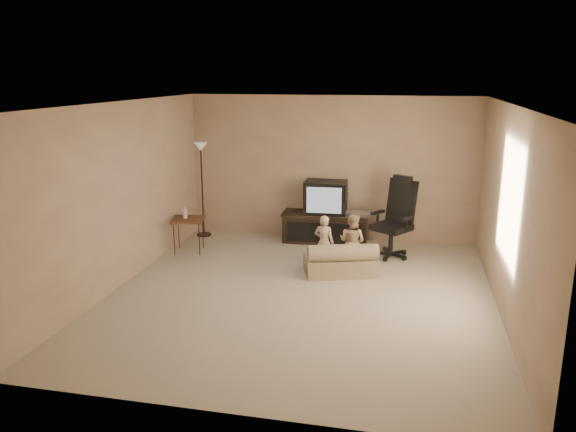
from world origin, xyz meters
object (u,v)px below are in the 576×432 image
(floor_lamp, at_px, (201,168))
(side_table, at_px, (188,220))
(tv_stand, at_px, (326,217))
(toddler_right, at_px, (352,241))
(toddler_left, at_px, (324,243))
(office_chair, at_px, (394,228))
(child_sofa, at_px, (341,262))

(floor_lamp, bearing_deg, side_table, -84.08)
(tv_stand, xyz_separation_m, toddler_right, (0.59, -1.31, -0.02))
(toddler_left, relative_size, toddler_right, 0.97)
(tv_stand, xyz_separation_m, toddler_left, (0.19, -1.41, -0.03))
(tv_stand, bearing_deg, office_chair, -26.47)
(toddler_left, xyz_separation_m, toddler_right, (0.41, 0.10, 0.01))
(tv_stand, xyz_separation_m, floor_lamp, (-2.21, -0.09, 0.78))
(office_chair, bearing_deg, tv_stand, -171.21)
(side_table, bearing_deg, office_chair, 8.61)
(floor_lamp, height_order, toddler_right, floor_lamp)
(toddler_left, bearing_deg, side_table, 0.80)
(tv_stand, height_order, child_sofa, tv_stand)
(side_table, xyz_separation_m, child_sofa, (2.58, -0.56, -0.34))
(floor_lamp, height_order, toddler_left, floor_lamp)
(toddler_left, bearing_deg, toddler_right, -155.62)
(toddler_left, bearing_deg, tv_stand, -72.49)
(child_sofa, distance_m, toddler_left, 0.40)
(child_sofa, height_order, toddler_left, toddler_left)
(side_table, relative_size, toddler_right, 0.88)
(tv_stand, xyz_separation_m, side_table, (-2.11, -1.04, 0.10))
(floor_lamp, bearing_deg, toddler_left, -28.92)
(floor_lamp, distance_m, child_sofa, 3.25)
(floor_lamp, relative_size, toddler_left, 2.02)
(child_sofa, xyz_separation_m, toddler_right, (0.12, 0.29, 0.23))
(office_chair, height_order, side_table, office_chair)
(tv_stand, height_order, toddler_left, tv_stand)
(side_table, distance_m, child_sofa, 2.66)
(tv_stand, height_order, floor_lamp, floor_lamp)
(tv_stand, distance_m, child_sofa, 1.69)
(toddler_left, height_order, toddler_right, toddler_right)
(office_chair, xyz_separation_m, floor_lamp, (-3.40, 0.46, 0.76))
(side_table, relative_size, child_sofa, 0.66)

